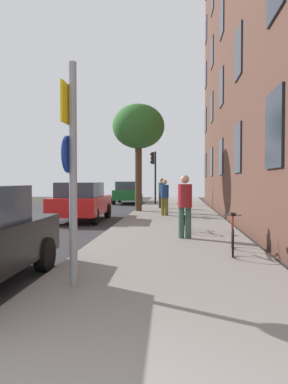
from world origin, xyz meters
name	(u,v)px	position (x,y,z in m)	size (l,w,h in m)	color
ground_plane	(97,218)	(-2.40, 15.00, 0.00)	(41.80, 41.80, 0.00)	#332D28
road_asphalt	(53,217)	(-4.50, 15.00, 0.01)	(7.00, 38.00, 0.01)	#2D2D30
sidewalk	(174,217)	(1.10, 15.00, 0.06)	(4.20, 38.00, 0.12)	gray
sign_post	(71,161)	(-0.36, 3.84, 2.01)	(0.16, 0.60, 3.37)	gray
traffic_light	(154,168)	(-0.32, 23.47, 2.56)	(0.43, 0.24, 3.56)	black
tree_near	(138,128)	(-0.76, 17.60, 4.46)	(2.71, 2.71, 5.56)	#4C3823
bicycle_0	(233,237)	(2.46, 6.62, 0.47)	(0.42, 1.64, 0.89)	black
bicycle_1	(186,219)	(1.51, 10.07, 0.49)	(0.43, 1.62, 0.95)	black
bicycle_2	(188,208)	(1.71, 14.70, 0.48)	(0.42, 1.67, 0.92)	black
pedestrian_0	(185,202)	(1.45, 8.58, 1.12)	(0.53, 0.53, 1.75)	#33594C
pedestrian_1	(165,195)	(0.69, 15.15, 1.05)	(0.52, 0.52, 1.63)	olive
pedestrian_2	(162,191)	(0.37, 19.57, 1.10)	(0.49, 0.49, 1.72)	#26262D
car_1	(81,201)	(-2.76, 13.55, 0.84)	(1.97, 4.16, 1.62)	red
car_2	(128,192)	(-2.37, 25.34, 0.84)	(2.02, 4.36, 1.62)	#19662D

